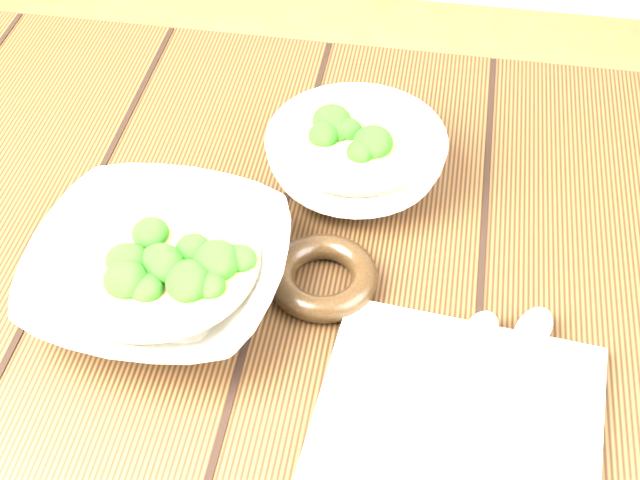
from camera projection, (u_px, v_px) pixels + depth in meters
table at (287, 365)px, 0.91m from camera, size 1.20×0.80×0.75m
soup_bowl_front at (159, 270)px, 0.80m from camera, size 0.24×0.24×0.07m
soup_bowl_back at (356, 158)px, 0.90m from camera, size 0.22×0.22×0.07m
trivet at (323, 277)px, 0.81m from camera, size 0.12×0.12×0.02m
napkin at (459, 414)px, 0.72m from camera, size 0.24×0.20×0.01m
spoon_left at (464, 364)px, 0.74m from camera, size 0.08×0.18×0.01m
spoon_right at (517, 358)px, 0.75m from camera, size 0.09×0.18×0.01m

